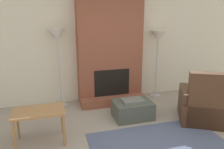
% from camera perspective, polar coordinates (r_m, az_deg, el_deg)
% --- Properties ---
extents(wall_back, '(8.12, 0.06, 2.60)m').
position_cam_1_polar(wall_back, '(5.42, -1.25, 7.13)').
color(wall_back, beige).
rests_on(wall_back, ground_plane).
extents(fireplace, '(1.53, 0.67, 2.60)m').
position_cam_1_polar(fireplace, '(5.20, -0.55, 6.07)').
color(fireplace, brown).
rests_on(fireplace, ground_plane).
extents(ottoman, '(0.78, 0.56, 0.41)m').
position_cam_1_polar(ottoman, '(4.57, 5.39, -9.03)').
color(ottoman, '#474C42').
rests_on(ottoman, ground_plane).
extents(armchair, '(1.19, 1.20, 1.07)m').
position_cam_1_polar(armchair, '(4.70, 22.84, -7.74)').
color(armchair, '#422819').
rests_on(armchair, ground_plane).
extents(side_table, '(0.82, 0.50, 0.58)m').
position_cam_1_polar(side_table, '(3.78, -18.54, -9.92)').
color(side_table, '#9E7042').
rests_on(side_table, ground_plane).
extents(floor_lamp_left, '(0.39, 0.39, 1.80)m').
position_cam_1_polar(floor_lamp_left, '(4.96, -14.21, 9.33)').
color(floor_lamp_left, '#ADADB2').
rests_on(floor_lamp_left, ground_plane).
extents(floor_lamp_right, '(0.39, 0.39, 1.70)m').
position_cam_1_polar(floor_lamp_right, '(5.61, 11.93, 9.14)').
color(floor_lamp_right, '#ADADB2').
rests_on(floor_lamp_right, ground_plane).
extents(area_rug, '(2.24, 1.14, 0.01)m').
position_cam_1_polar(area_rug, '(3.91, 11.65, -16.78)').
color(area_rug, '#4C5670').
rests_on(area_rug, ground_plane).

